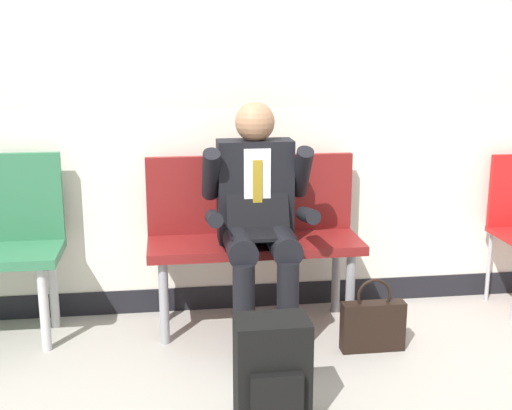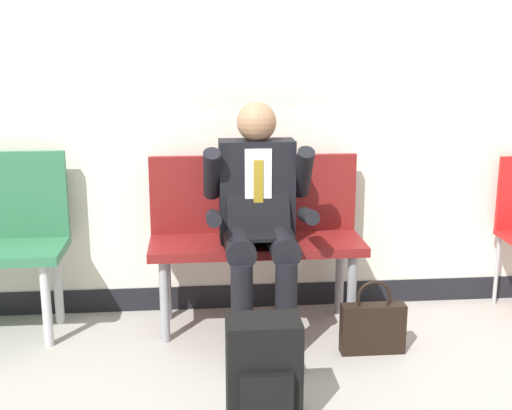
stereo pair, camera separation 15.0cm
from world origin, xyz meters
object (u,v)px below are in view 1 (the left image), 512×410
at_px(backpack, 272,373).
at_px(handbag, 373,324).
at_px(person_seated, 258,216).
at_px(bench_with_person, 253,227).

xyz_separation_m(backpack, handbag, (0.62, 0.60, -0.08)).
distance_m(person_seated, backpack, 0.96).
bearing_deg(handbag, backpack, -136.18).
bearing_deg(backpack, person_seated, 85.86).
height_order(bench_with_person, person_seated, person_seated).
bearing_deg(person_seated, bench_with_person, 90.00).
distance_m(bench_with_person, backpack, 1.10).
distance_m(backpack, handbag, 0.87).
height_order(person_seated, handbag, person_seated).
bearing_deg(bench_with_person, handbag, -38.92).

